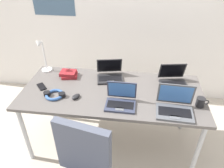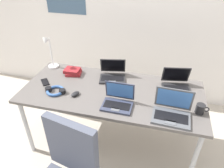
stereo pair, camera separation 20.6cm
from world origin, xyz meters
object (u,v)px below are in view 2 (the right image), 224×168
at_px(laptop_mid_desk, 113,75).
at_px(laptop_front_right, 118,101).
at_px(headphones, 55,91).
at_px(book_stack, 73,72).
at_px(laptop_far_corner, 176,85).
at_px(cell_phone, 45,82).
at_px(coffee_mug, 200,109).
at_px(computer_mouse, 75,94).
at_px(desk_lamp, 50,53).
at_px(laptop_by_keyboard, 172,112).

distance_m(laptop_mid_desk, laptop_front_right, 0.47).
relative_size(laptop_front_right, headphones, 1.27).
xyz_separation_m(laptop_mid_desk, book_stack, (-0.45, -0.03, -0.01)).
bearing_deg(laptop_far_corner, cell_phone, -170.16).
relative_size(laptop_front_right, coffee_mug, 2.41).
xyz_separation_m(laptop_front_right, coffee_mug, (0.71, 0.07, 0.00)).
bearing_deg(laptop_mid_desk, coffee_mug, -23.07).
bearing_deg(headphones, laptop_mid_desk, 39.09).
height_order(computer_mouse, coffee_mug, coffee_mug).
bearing_deg(laptop_front_right, laptop_mid_desk, 109.92).
relative_size(cell_phone, headphones, 0.64).
relative_size(computer_mouse, cell_phone, 0.71).
xyz_separation_m(laptop_front_right, cell_phone, (-0.83, 0.18, -0.04)).
relative_size(laptop_mid_desk, coffee_mug, 2.81).
height_order(desk_lamp, computer_mouse, desk_lamp).
bearing_deg(laptop_by_keyboard, desk_lamp, 159.54).
xyz_separation_m(book_stack, coffee_mug, (1.32, -0.35, 0.01)).
height_order(laptop_by_keyboard, laptop_front_right, laptop_by_keyboard).
relative_size(laptop_front_right, computer_mouse, 2.84).
bearing_deg(coffee_mug, laptop_front_right, -174.49).
height_order(laptop_by_keyboard, computer_mouse, laptop_by_keyboard).
distance_m(laptop_far_corner, coffee_mug, 0.40).
relative_size(laptop_front_right, book_stack, 1.41).
relative_size(desk_lamp, coffee_mug, 3.54).
xyz_separation_m(laptop_mid_desk, headphones, (-0.48, -0.39, -0.03)).
bearing_deg(cell_phone, computer_mouse, -59.53).
bearing_deg(laptop_mid_desk, headphones, -140.91).
bearing_deg(headphones, laptop_by_keyboard, -4.10).
bearing_deg(desk_lamp, book_stack, -12.81).
distance_m(laptop_front_right, book_stack, 0.74).
bearing_deg(computer_mouse, laptop_far_corner, 45.76).
xyz_separation_m(computer_mouse, book_stack, (-0.18, 0.37, 0.01)).
relative_size(laptop_far_corner, coffee_mug, 2.76).
bearing_deg(laptop_by_keyboard, headphones, 175.90).
relative_size(computer_mouse, coffee_mug, 0.85).
relative_size(book_stack, coffee_mug, 1.71).
xyz_separation_m(laptop_far_corner, computer_mouse, (-0.94, -0.37, -0.03)).
distance_m(laptop_front_right, computer_mouse, 0.43).
distance_m(cell_phone, coffee_mug, 1.55).
bearing_deg(laptop_mid_desk, laptop_far_corner, -2.54).
relative_size(desk_lamp, laptop_by_keyboard, 1.24).
height_order(laptop_far_corner, laptop_by_keyboard, laptop_by_keyboard).
height_order(laptop_mid_desk, computer_mouse, laptop_mid_desk).
xyz_separation_m(headphones, coffee_mug, (1.35, 0.02, 0.03)).
bearing_deg(laptop_far_corner, laptop_front_right, -141.25).
relative_size(cell_phone, coffee_mug, 1.20).
bearing_deg(laptop_by_keyboard, computer_mouse, 175.25).
relative_size(laptop_far_corner, laptop_by_keyboard, 0.96).
bearing_deg(computer_mouse, laptop_mid_desk, 80.06).
bearing_deg(laptop_mid_desk, cell_phone, -158.67).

